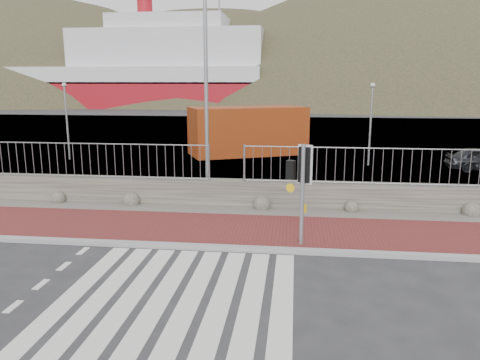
# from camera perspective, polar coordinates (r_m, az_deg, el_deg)

# --- Properties ---
(ground) EXTENTS (220.00, 220.00, 0.00)m
(ground) POSITION_cam_1_polar(r_m,az_deg,el_deg) (9.46, -8.14, -14.67)
(ground) COLOR #28282B
(ground) RESTS_ON ground
(sidewalk_far) EXTENTS (40.00, 3.00, 0.08)m
(sidewalk_far) POSITION_cam_1_polar(r_m,az_deg,el_deg) (13.52, -3.26, -6.05)
(sidewalk_far) COLOR maroon
(sidewalk_far) RESTS_ON ground
(kerb_far) EXTENTS (40.00, 0.25, 0.12)m
(kerb_far) POSITION_cam_1_polar(r_m,az_deg,el_deg) (12.12, -4.50, -8.18)
(kerb_far) COLOR gray
(kerb_far) RESTS_ON ground
(zebra_crossing) EXTENTS (4.62, 5.60, 0.01)m
(zebra_crossing) POSITION_cam_1_polar(r_m,az_deg,el_deg) (9.46, -8.14, -14.63)
(zebra_crossing) COLOR silver
(zebra_crossing) RESTS_ON ground
(gravel_strip) EXTENTS (40.00, 1.50, 0.06)m
(gravel_strip) POSITION_cam_1_polar(r_m,az_deg,el_deg) (15.41, -1.98, -3.79)
(gravel_strip) COLOR #59544C
(gravel_strip) RESTS_ON ground
(stone_wall) EXTENTS (40.00, 0.60, 0.90)m
(stone_wall) POSITION_cam_1_polar(r_m,az_deg,el_deg) (16.07, -1.55, -1.58)
(stone_wall) COLOR #4C463E
(stone_wall) RESTS_ON ground
(railing) EXTENTS (18.07, 0.07, 1.22)m
(railing) POSITION_cam_1_polar(r_m,az_deg,el_deg) (15.65, -1.66, 3.17)
(railing) COLOR gray
(railing) RESTS_ON stone_wall
(quay) EXTENTS (120.00, 40.00, 0.50)m
(quay) POSITION_cam_1_polar(r_m,az_deg,el_deg) (36.37, 3.15, 5.34)
(quay) COLOR #4C4C4F
(quay) RESTS_ON ground
(water) EXTENTS (220.00, 50.00, 0.05)m
(water) POSITION_cam_1_polar(r_m,az_deg,el_deg) (71.21, 4.98, 8.59)
(water) COLOR #3F4C54
(water) RESTS_ON ground
(ferry) EXTENTS (50.00, 16.00, 20.00)m
(ferry) POSITION_cam_1_polar(r_m,az_deg,el_deg) (80.68, -13.05, 12.54)
(ferry) COLOR maroon
(ferry) RESTS_ON ground
(hills_backdrop) EXTENTS (254.00, 90.00, 100.00)m
(hills_backdrop) POSITION_cam_1_polar(r_m,az_deg,el_deg) (99.95, 9.09, -3.96)
(hills_backdrop) COLOR #31331E
(hills_backdrop) RESTS_ON ground
(traffic_signal_far) EXTENTS (0.65, 0.43, 2.68)m
(traffic_signal_far) POSITION_cam_1_polar(r_m,az_deg,el_deg) (11.87, 7.50, 0.79)
(traffic_signal_far) COLOR gray
(traffic_signal_far) RESTS_ON ground
(streetlight) EXTENTS (1.60, 0.54, 7.66)m
(streetlight) POSITION_cam_1_polar(r_m,az_deg,el_deg) (16.49, -3.74, 12.30)
(streetlight) COLOR gray
(streetlight) RESTS_ON ground
(shipping_container) EXTENTS (7.12, 5.23, 2.74)m
(shipping_container) POSITION_cam_1_polar(r_m,az_deg,el_deg) (27.32, 0.95, 6.03)
(shipping_container) COLOR maroon
(shipping_container) RESTS_ON ground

